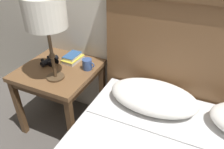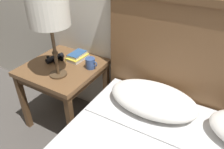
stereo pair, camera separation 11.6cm
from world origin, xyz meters
name	(u,v)px [view 2 (the right image)]	position (x,y,z in m)	size (l,w,h in m)	color
nightstand	(64,74)	(-0.66, 0.65, 0.50)	(0.58, 0.58, 0.58)	brown
table_lamp	(49,12)	(-0.59, 0.52, 1.06)	(0.27, 0.27, 0.59)	#4C3823
book_on_nightstand	(78,57)	(-0.62, 0.79, 0.60)	(0.13, 0.19, 0.03)	silver
book_stacked_on_top	(77,54)	(-0.62, 0.80, 0.62)	(0.10, 0.16, 0.02)	silver
binoculars_pair	(55,58)	(-0.77, 0.68, 0.60)	(0.15, 0.16, 0.05)	black
coffee_mug	(90,63)	(-0.44, 0.73, 0.62)	(0.10, 0.08, 0.08)	#334C84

